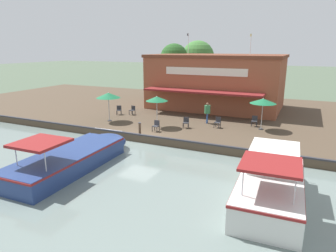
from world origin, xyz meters
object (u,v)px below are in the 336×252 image
(cafe_chair_back_row_seat, at_px, (186,122))
(cafe_chair_mid_patio, at_px, (133,110))
(cafe_chair_beside_entrance, at_px, (156,125))
(patio_umbrella_by_entrance, at_px, (108,95))
(waterfront_restaurant, at_px, (216,81))
(tree_upstream_bank, at_px, (196,58))
(person_mid_patio, at_px, (207,110))
(cafe_chair_far_corner_seat, at_px, (254,120))
(cafe_chair_under_first_umbrella, at_px, (119,110))
(tree_downstream_bank, at_px, (173,58))
(patio_umbrella_far_corner, at_px, (157,99))
(mooring_post, at_px, (140,128))
(motorboat_second_along, at_px, (272,179))
(motorboat_mid_row, at_px, (77,155))
(cafe_chair_facing_river, at_px, (218,122))
(patio_umbrella_mid_patio_left, at_px, (263,101))

(cafe_chair_back_row_seat, distance_m, cafe_chair_mid_patio, 6.88)
(cafe_chair_beside_entrance, bearing_deg, patio_umbrella_by_entrance, -103.50)
(waterfront_restaurant, bearing_deg, tree_upstream_bank, -144.03)
(cafe_chair_beside_entrance, xyz_separation_m, person_mid_patio, (-4.11, 2.76, 0.64))
(waterfront_restaurant, relative_size, cafe_chair_mid_patio, 15.85)
(cafe_chair_far_corner_seat, distance_m, cafe_chair_under_first_umbrella, 12.59)
(patio_umbrella_by_entrance, distance_m, tree_downstream_bank, 13.76)
(tree_downstream_bank, bearing_deg, waterfront_restaurant, 63.45)
(patio_umbrella_far_corner, height_order, tree_downstream_bank, tree_downstream_bank)
(mooring_post, bearing_deg, person_mid_patio, 146.92)
(motorboat_second_along, bearing_deg, cafe_chair_under_first_umbrella, -123.51)
(tree_upstream_bank, bearing_deg, cafe_chair_under_first_umbrella, -10.78)
(motorboat_second_along, bearing_deg, motorboat_mid_row, -86.23)
(motorboat_mid_row, bearing_deg, tree_downstream_bank, -170.76)
(cafe_chair_facing_river, bearing_deg, patio_umbrella_far_corner, -68.95)
(cafe_chair_facing_river, distance_m, motorboat_second_along, 10.62)
(cafe_chair_far_corner_seat, bearing_deg, cafe_chair_under_first_umbrella, -85.74)
(cafe_chair_far_corner_seat, height_order, motorboat_second_along, motorboat_second_along)
(person_mid_patio, bearing_deg, cafe_chair_mid_patio, -91.69)
(cafe_chair_back_row_seat, height_order, mooring_post, mooring_post)
(patio_umbrella_far_corner, distance_m, cafe_chair_beside_entrance, 2.32)
(patio_umbrella_far_corner, xyz_separation_m, patio_umbrella_by_entrance, (0.08, -4.64, -0.02))
(cafe_chair_back_row_seat, bearing_deg, cafe_chair_far_corner_seat, 120.11)
(patio_umbrella_by_entrance, bearing_deg, waterfront_restaurant, 147.01)
(patio_umbrella_mid_patio_left, xyz_separation_m, cafe_chair_facing_river, (0.89, -3.26, -1.77))
(cafe_chair_under_first_umbrella, relative_size, motorboat_mid_row, 0.09)
(cafe_chair_back_row_seat, bearing_deg, tree_upstream_bank, -162.62)
(tree_upstream_bank, bearing_deg, cafe_chair_mid_patio, -6.14)
(cafe_chair_far_corner_seat, bearing_deg, cafe_chair_back_row_seat, -59.89)
(cafe_chair_under_first_umbrella, distance_m, tree_downstream_bank, 11.81)
(waterfront_restaurant, height_order, person_mid_patio, waterfront_restaurant)
(person_mid_patio, bearing_deg, mooring_post, -33.08)
(waterfront_restaurant, height_order, mooring_post, waterfront_restaurant)
(patio_umbrella_far_corner, xyz_separation_m, cafe_chair_facing_river, (-1.76, 4.57, -1.80))
(cafe_chair_far_corner_seat, distance_m, cafe_chair_beside_entrance, 8.13)
(cafe_chair_back_row_seat, height_order, motorboat_mid_row, motorboat_mid_row)
(patio_umbrella_far_corner, xyz_separation_m, tree_downstream_bank, (-13.42, -4.64, 2.66))
(cafe_chair_beside_entrance, bearing_deg, waterfront_restaurant, 173.16)
(patio_umbrella_mid_patio_left, xyz_separation_m, tree_downstream_bank, (-10.77, -12.46, 2.69))
(waterfront_restaurant, relative_size, cafe_chair_facing_river, 15.85)
(motorboat_mid_row, distance_m, tree_downstream_bank, 22.46)
(cafe_chair_facing_river, distance_m, cafe_chair_mid_patio, 8.82)
(patio_umbrella_by_entrance, xyz_separation_m, motorboat_mid_row, (8.15, 3.53, -2.19))
(patio_umbrella_far_corner, xyz_separation_m, cafe_chair_beside_entrance, (1.33, 0.60, -1.80))
(cafe_chair_back_row_seat, distance_m, motorboat_second_along, 11.03)
(person_mid_patio, height_order, tree_downstream_bank, tree_downstream_bank)
(cafe_chair_back_row_seat, height_order, cafe_chair_mid_patio, same)
(cafe_chair_mid_patio, bearing_deg, tree_upstream_bank, 173.86)
(patio_umbrella_by_entrance, bearing_deg, tree_upstream_bank, 173.35)
(cafe_chair_back_row_seat, distance_m, cafe_chair_under_first_umbrella, 7.90)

